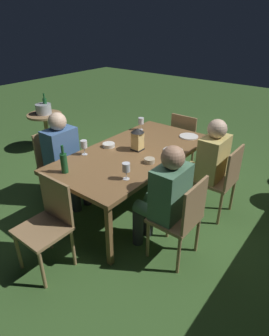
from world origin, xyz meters
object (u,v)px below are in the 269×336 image
Objects in this scene: chair_side_right_a at (222,178)px; bowl_olives at (109,145)px; person_in_green at (164,195)px; lantern_centerpiece at (138,138)px; chair_side_right_b at (182,217)px; side_table at (46,126)px; chair_side_left_b at (56,162)px; chair_head_far at (48,221)px; wine_glass_c at (84,145)px; bowl_bread at (149,160)px; person_in_mustard at (207,161)px; plate_b at (173,151)px; chair_head_near at (186,139)px; plate_a at (189,136)px; wine_glass_a at (141,121)px; ice_bucket at (44,108)px; green_bottle_on_table at (64,162)px; wine_glass_b at (126,168)px; dining_table at (135,155)px; person_in_blue at (65,155)px.

chair_side_right_a is 1.36m from bowl_olives.
lantern_centerpiece is at bearing -125.79° from person_in_green.
chair_side_right_b is 3.31m from side_table.
chair_head_far is at bearing 48.47° from chair_side_left_b.
wine_glass_c reaches higher than bowl_bread.
person_in_mustard is 4.97× the size of plate_b.
person_in_green is 1.61m from chair_side_left_b.
lantern_centerpiece is at bearing 0.19° from chair_head_near.
side_table is at bearing -81.90° from plate_a.
wine_glass_a is 0.49× the size of ice_bucket.
person_in_mustard is (0.00, -0.20, 0.15)m from chair_side_right_a.
person_in_mustard is 0.84m from lantern_centerpiece.
bowl_olives is at bearing 122.26° from chair_side_left_b.
wine_glass_c is (-0.03, -1.29, 0.36)m from chair_side_right_b.
chair_head_far reaches higher than plate_a.
lantern_centerpiece is 0.38m from bowl_bread.
ice_bucket is (-1.25, -2.06, -0.11)m from green_bottle_on_table.
chair_head_far reaches higher than side_table.
green_bottle_on_table reaches higher than chair_side_left_b.
wine_glass_b is at bearing 28.49° from lantern_centerpiece.
chair_head_near is (-1.70, -0.90, 0.00)m from chair_side_right_b.
chair_side_right_a is 1.00× the size of chair_side_left_b.
lantern_centerpiece reaches higher than bowl_olives.
chair_side_right_b is at bearing 60.59° from lantern_centerpiece.
person_in_green reaches higher than dining_table.
wine_glass_b is 0.43m from bowl_bread.
dining_table is 17.61× the size of bowl_bread.
lantern_centerpiece is at bearing 179.83° from chair_head_far.
chair_side_right_a is at bearing 116.52° from dining_table.
person_in_mustard is at bearing 122.51° from person_in_blue.
person_in_green is 0.44m from wine_glass_b.
chair_side_right_b is at bearing 131.53° from chair_head_far.
chair_side_right_a is at bearing 138.42° from green_bottle_on_table.
person_in_green is 1.11m from wine_glass_c.
wine_glass_a is (-1.07, 0.33, 0.21)m from person_in_blue.
bowl_bread is at bearing 42.18° from wine_glass_a.
ice_bucket is at bearing -84.14° from wine_glass_a.
chair_head_near and chair_side_right_a have the same top height.
plate_b is (-0.83, 0.01, -0.11)m from wine_glass_b.
plate_a is at bearing -118.15° from chair_side_right_a.
wine_glass_b is at bearing 54.67° from bowl_olives.
person_in_mustard is 3.35× the size of ice_bucket.
wine_glass_b is (-0.27, 0.56, 0.01)m from green_bottle_on_table.
person_in_mustard reaches higher than lantern_centerpiece.
chair_head_far is 3.28× the size of lantern_centerpiece.
person_in_green reaches higher than wine_glass_a.
wine_glass_b is at bearing -20.32° from person_in_mustard.
chair_side_right_b is 0.95m from plate_b.
wine_glass_c is at bearing -91.48° from chair_side_right_b.
dining_table is 11.81× the size of wine_glass_a.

